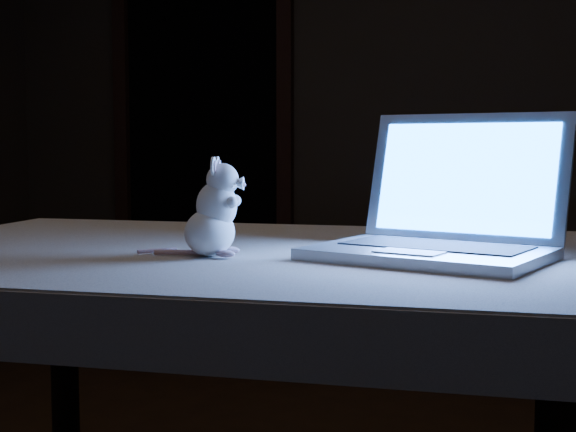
% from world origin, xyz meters
% --- Properties ---
extents(back_wall, '(4.50, 0.04, 2.60)m').
position_xyz_m(back_wall, '(0.00, 2.50, 1.30)').
color(back_wall, black).
rests_on(back_wall, ground).
extents(doorway, '(1.06, 0.36, 2.13)m').
position_xyz_m(doorway, '(-1.10, 2.50, 1.06)').
color(doorway, black).
rests_on(doorway, back_wall).
extents(tablecloth, '(1.82, 1.32, 0.12)m').
position_xyz_m(tablecloth, '(0.23, -0.05, 0.80)').
color(tablecloth, beige).
rests_on(tablecloth, table).
extents(laptop, '(0.54, 0.50, 0.31)m').
position_xyz_m(laptop, '(0.58, -0.04, 1.01)').
color(laptop, '#B4B4B9').
rests_on(laptop, tablecloth).
extents(plush_mouse, '(0.19, 0.19, 0.20)m').
position_xyz_m(plush_mouse, '(0.14, -0.14, 0.96)').
color(plush_mouse, white).
rests_on(plush_mouse, tablecloth).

